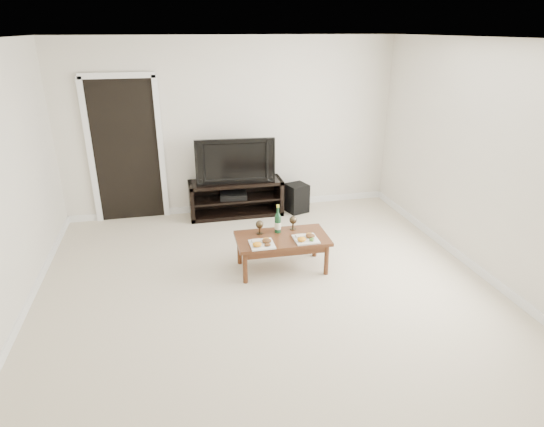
% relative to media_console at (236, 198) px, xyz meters
% --- Properties ---
extents(floor, '(5.50, 5.50, 0.00)m').
position_rel_media_console_xyz_m(floor, '(0.01, -2.50, -0.28)').
color(floor, beige).
rests_on(floor, ground).
extents(back_wall, '(5.00, 0.04, 2.60)m').
position_rel_media_console_xyz_m(back_wall, '(0.01, 0.27, 1.02)').
color(back_wall, silver).
rests_on(back_wall, ground).
extents(ceiling, '(5.00, 5.50, 0.04)m').
position_rel_media_console_xyz_m(ceiling, '(0.01, -2.50, 2.35)').
color(ceiling, white).
rests_on(ceiling, back_wall).
extents(doorway, '(0.90, 0.02, 2.05)m').
position_rel_media_console_xyz_m(doorway, '(-1.54, 0.24, 0.75)').
color(doorway, black).
rests_on(doorway, ground).
extents(media_console, '(1.41, 0.45, 0.55)m').
position_rel_media_console_xyz_m(media_console, '(0.00, 0.00, 0.00)').
color(media_console, black).
rests_on(media_console, ground).
extents(television, '(1.17, 0.24, 0.67)m').
position_rel_media_console_xyz_m(television, '(0.00, 0.00, 0.61)').
color(television, black).
rests_on(television, media_console).
extents(av_receiver, '(0.43, 0.34, 0.08)m').
position_rel_media_console_xyz_m(av_receiver, '(-0.04, -0.01, 0.05)').
color(av_receiver, black).
rests_on(av_receiver, media_console).
extents(subwoofer, '(0.37, 0.37, 0.45)m').
position_rel_media_console_xyz_m(subwoofer, '(0.95, -0.07, -0.05)').
color(subwoofer, black).
rests_on(subwoofer, ground).
extents(coffee_table, '(1.09, 0.61, 0.42)m').
position_rel_media_console_xyz_m(coffee_table, '(0.28, -1.81, -0.07)').
color(coffee_table, '#553017').
rests_on(coffee_table, ground).
extents(plate_left, '(0.27, 0.27, 0.07)m').
position_rel_media_console_xyz_m(plate_left, '(0.00, -1.97, 0.18)').
color(plate_left, white).
rests_on(plate_left, coffee_table).
extents(plate_right, '(0.27, 0.27, 0.07)m').
position_rel_media_console_xyz_m(plate_right, '(0.52, -1.95, 0.18)').
color(plate_right, white).
rests_on(plate_right, coffee_table).
extents(wine_bottle, '(0.07, 0.07, 0.35)m').
position_rel_media_console_xyz_m(wine_bottle, '(0.26, -1.67, 0.32)').
color(wine_bottle, '#103B20').
rests_on(wine_bottle, coffee_table).
extents(goblet_left, '(0.09, 0.09, 0.17)m').
position_rel_media_console_xyz_m(goblet_left, '(0.04, -1.66, 0.23)').
color(goblet_left, '#3A2F20').
rests_on(goblet_left, coffee_table).
extents(goblet_right, '(0.09, 0.09, 0.17)m').
position_rel_media_console_xyz_m(goblet_right, '(0.46, -1.62, 0.23)').
color(goblet_right, '#3A2F20').
rests_on(goblet_right, coffee_table).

